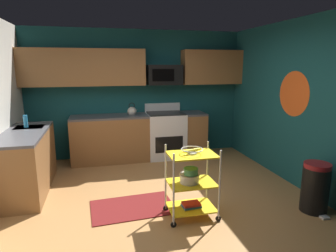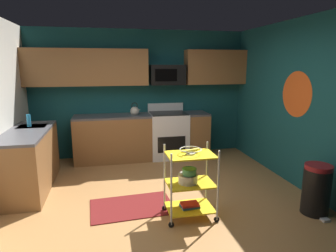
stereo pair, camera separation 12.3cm
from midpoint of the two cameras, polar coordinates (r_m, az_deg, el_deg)
floor at (r=4.14m, az=-0.27°, el=-15.56°), size 4.40×4.80×0.04m
wall_back at (r=6.10m, az=-4.91°, el=6.31°), size 4.52×0.06×2.60m
wall_right at (r=4.70m, az=27.43°, el=3.35°), size 0.06×4.80×2.60m
wall_flower_decal at (r=4.95m, az=24.69°, el=5.72°), size 0.00×0.71×0.71m
counter_run at (r=5.46m, az=-11.42°, el=-3.48°), size 3.55×2.25×0.92m
oven_range at (r=6.01m, az=0.63°, el=-1.68°), size 0.76×0.65×1.10m
upper_cabinets at (r=5.87m, az=-5.93°, el=11.45°), size 4.40×0.33×0.70m
microwave at (r=5.95m, az=0.43°, el=10.07°), size 0.70×0.39×0.40m
rolling_cart at (r=3.68m, az=5.37°, el=-11.14°), size 0.64×0.43×0.91m
fruit_bowl at (r=3.54m, az=5.50°, el=-4.83°), size 0.27×0.27×0.07m
mixing_bowl_large at (r=3.65m, az=4.94°, el=-10.24°), size 0.25×0.25×0.11m
mixing_bowl_small at (r=3.59m, az=5.23°, el=-8.90°), size 0.18×0.18×0.08m
book_stack at (r=3.81m, az=5.28°, el=-15.29°), size 0.24×0.18×0.05m
kettle at (r=5.80m, az=-5.98°, el=2.97°), size 0.21×0.18×0.26m
dish_soap_bottle at (r=5.13m, az=-25.20°, el=0.98°), size 0.06×0.06×0.20m
trash_can at (r=4.27m, az=28.00°, el=-11.01°), size 0.34×0.42×0.66m
floor_rug at (r=4.10m, az=-6.25°, el=-15.53°), size 1.14×0.77×0.01m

